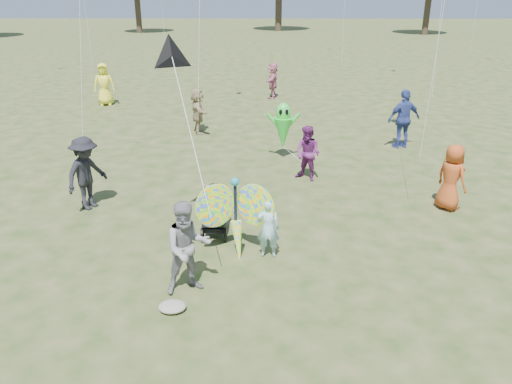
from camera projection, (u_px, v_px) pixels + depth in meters
ground at (266, 279)px, 9.05m from camera, size 160.00×160.00×0.00m
child_girl at (268, 228)px, 9.61m from camera, size 0.46×0.32×1.22m
adult_man at (188, 248)px, 8.43m from camera, size 0.99×0.89×1.67m
grey_bag at (172, 307)px, 8.16m from camera, size 0.46×0.37×0.15m
crowd_a at (451, 177)px, 11.66m from camera, size 0.83×0.92×1.59m
crowd_b at (86, 173)px, 11.66m from camera, size 1.11×1.31×1.76m
crowd_c at (404, 119)px, 16.13m from camera, size 1.21×0.79×1.91m
crowd_d at (198, 111)px, 17.84m from camera, size 0.83×1.56×1.61m
crowd_e at (308, 154)px, 13.45m from camera, size 0.93×0.90×1.51m
crowd_g at (104, 84)px, 22.02m from camera, size 1.00×0.76×1.84m
crowd_j at (273, 80)px, 23.55m from camera, size 0.67×1.57×1.64m
jogging_stroller at (215, 207)px, 10.55m from camera, size 0.53×1.06×1.09m
butterfly_kite at (236, 217)px, 9.59m from camera, size 1.74×0.75×1.81m
delta_kite_rig at (172, 58)px, 9.35m from camera, size 1.30×2.42×2.78m
alien_kite at (283, 128)px, 15.05m from camera, size 1.12×0.69×1.74m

